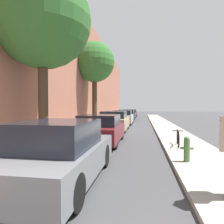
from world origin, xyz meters
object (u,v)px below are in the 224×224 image
object	(u,v)px
street_tree_near	(43,20)
fire_hydrant	(187,149)
parked_car_grey	(59,153)
parked_car_champagne	(115,121)
parked_car_silver	(123,117)
parked_car_black	(127,116)
bicycle	(178,138)
parked_car_maroon	(101,129)
parked_car_red	(132,113)
parked_car_teal	(130,114)
street_tree_far	(94,63)

from	to	relation	value
street_tree_near	fire_hydrant	world-z (taller)	street_tree_near
fire_hydrant	parked_car_grey	bearing A→B (deg)	-151.23
parked_car_champagne	fire_hydrant	distance (m)	8.64
parked_car_silver	street_tree_near	distance (m)	13.08
parked_car_grey	parked_car_black	size ratio (longest dim) A/B	0.94
fire_hydrant	parked_car_champagne	bearing A→B (deg)	112.47
bicycle	parked_car_maroon	bearing A→B (deg)	176.75
parked_car_red	bicycle	xyz separation A→B (m)	(3.40, -26.71, -0.18)
parked_car_grey	parked_car_maroon	world-z (taller)	parked_car_grey
parked_car_grey	parked_car_silver	bearing A→B (deg)	90.44
parked_car_champagne	parked_car_silver	xyz separation A→B (m)	(0.04, 5.40, -0.01)
street_tree_near	parked_car_black	bearing A→B (deg)	83.94
parked_car_grey	parked_car_champagne	xyz separation A→B (m)	(-0.15, 9.71, 0.02)
parked_car_teal	street_tree_near	bearing A→B (deg)	-94.77
parked_car_silver	parked_car_maroon	bearing A→B (deg)	-89.88
parked_car_teal	street_tree_far	world-z (taller)	street_tree_far
parked_car_teal	parked_car_red	world-z (taller)	parked_car_teal
parked_car_black	street_tree_far	world-z (taller)	street_tree_far
parked_car_black	fire_hydrant	size ratio (longest dim) A/B	5.64
parked_car_red	bicycle	bearing A→B (deg)	-82.76
parked_car_red	parked_car_silver	bearing A→B (deg)	-90.14
street_tree_far	bicycle	distance (m)	10.45
parked_car_grey	street_tree_far	world-z (taller)	street_tree_far
street_tree_far	bicycle	bearing A→B (deg)	-53.83
parked_car_red	street_tree_near	size ratio (longest dim) A/B	0.60
parked_car_grey	fire_hydrant	size ratio (longest dim) A/B	5.30
parked_car_black	bicycle	world-z (taller)	parked_car_black
street_tree_near	street_tree_far	world-z (taller)	street_tree_far
parked_car_teal	fire_hydrant	size ratio (longest dim) A/B	5.62
parked_car_red	street_tree_near	xyz separation A→B (m)	(-1.89, -27.99, 4.43)
parked_car_black	parked_car_silver	bearing A→B (deg)	-89.53
street_tree_far	parked_car_red	bearing A→B (deg)	83.97
parked_car_maroon	parked_car_black	xyz separation A→B (m)	(-0.06, 15.20, 0.01)
parked_car_maroon	street_tree_far	distance (m)	8.56
parked_car_teal	bicycle	xyz separation A→B (m)	(3.42, -21.12, -0.21)
parked_car_grey	street_tree_far	size ratio (longest dim) A/B	0.56
parked_car_silver	street_tree_far	xyz separation A→B (m)	(-2.00, -3.48, 4.72)
street_tree_far	parked_car_teal	bearing A→B (deg)	81.63
parked_car_red	bicycle	world-z (taller)	parked_car_red
parked_car_maroon	street_tree_near	xyz separation A→B (m)	(-1.87, -1.87, 4.41)
parked_car_champagne	fire_hydrant	size ratio (longest dim) A/B	6.17
parked_car_black	parked_car_red	xyz separation A→B (m)	(0.08, 10.92, -0.04)
parked_car_maroon	parked_car_champagne	bearing A→B (deg)	90.68
parked_car_silver	street_tree_far	bearing A→B (deg)	-119.86
parked_car_grey	parked_car_black	xyz separation A→B (m)	(-0.16, 19.98, 0.00)
parked_car_red	parked_car_maroon	bearing A→B (deg)	-90.04
parked_car_red	street_tree_near	bearing A→B (deg)	-93.86
bicycle	street_tree_far	bearing A→B (deg)	132.78
fire_hydrant	parked_car_teal	bearing A→B (deg)	97.84
parked_car_champagne	parked_car_teal	xyz separation A→B (m)	(0.05, 15.60, -0.03)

